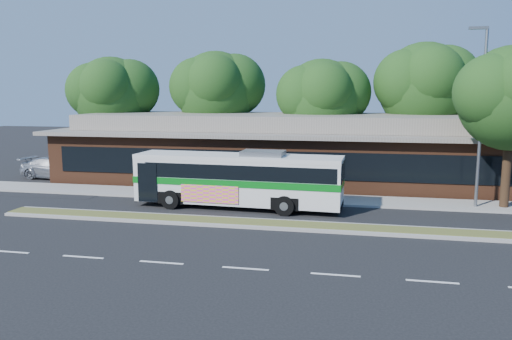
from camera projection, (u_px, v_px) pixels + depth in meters
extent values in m
plane|color=black|center=(271.00, 229.00, 21.62)|extent=(120.00, 120.00, 0.00)
cube|color=#515524|center=(273.00, 224.00, 22.19)|extent=(26.00, 1.10, 0.15)
cube|color=gray|center=(290.00, 198.00, 27.81)|extent=(44.00, 2.60, 0.12)
cube|color=black|center=(42.00, 178.00, 34.85)|extent=(14.00, 12.00, 0.01)
cube|color=#562E1B|center=(303.00, 156.00, 33.97)|extent=(32.00, 10.00, 3.20)
cube|color=slate|center=(304.00, 131.00, 33.71)|extent=(33.20, 11.20, 0.24)
cube|color=slate|center=(304.00, 122.00, 33.61)|extent=(30.00, 8.00, 1.00)
cube|color=black|center=(294.00, 165.00, 29.08)|extent=(30.00, 0.06, 1.60)
cylinder|color=slate|center=(481.00, 121.00, 24.86)|extent=(0.16, 0.16, 9.00)
cube|color=slate|center=(479.00, 28.00, 24.26)|extent=(0.90, 0.18, 0.14)
cylinder|color=black|center=(114.00, 143.00, 38.80)|extent=(0.44, 0.44, 3.99)
sphere|color=#1F4216|center=(112.00, 95.00, 38.24)|extent=(5.80, 5.80, 5.80)
sphere|color=#1F4216|center=(130.00, 89.00, 38.33)|extent=(4.52, 4.52, 4.52)
cylinder|color=black|center=(216.00, 143.00, 38.18)|extent=(0.44, 0.44, 4.20)
sphere|color=#1F4216|center=(216.00, 91.00, 37.59)|extent=(6.00, 6.00, 6.00)
sphere|color=#1F4216|center=(235.00, 85.00, 37.69)|extent=(4.68, 4.68, 4.68)
cylinder|color=black|center=(320.00, 149.00, 35.67)|extent=(0.44, 0.44, 3.78)
sphere|color=#1F4216|center=(321.00, 99.00, 35.13)|extent=(5.60, 5.60, 5.60)
sphere|color=#1F4216|center=(340.00, 93.00, 35.22)|extent=(4.37, 4.37, 4.37)
cylinder|color=black|center=(421.00, 146.00, 35.21)|extent=(0.44, 0.44, 4.41)
sphere|color=#1F4216|center=(424.00, 87.00, 34.59)|extent=(6.20, 6.20, 6.20)
sphere|color=#1F4216|center=(444.00, 80.00, 34.69)|extent=(4.84, 4.84, 4.84)
cube|color=silver|center=(238.00, 179.00, 25.54)|extent=(10.69, 2.74, 2.44)
cube|color=black|center=(243.00, 169.00, 25.40)|extent=(9.84, 2.74, 0.73)
cube|color=silver|center=(238.00, 157.00, 25.37)|extent=(10.70, 2.76, 0.23)
cube|color=#046714|center=(238.00, 180.00, 25.55)|extent=(10.74, 2.79, 0.34)
cube|color=black|center=(143.00, 169.00, 26.78)|extent=(0.14, 1.98, 1.51)
cube|color=black|center=(343.00, 172.00, 24.17)|extent=(0.14, 1.85, 0.97)
cube|color=#E643A8|center=(209.00, 194.00, 24.80)|extent=(3.00, 0.18, 0.88)
cube|color=slate|center=(263.00, 153.00, 25.02)|extent=(2.18, 1.51, 0.26)
cylinder|color=black|center=(171.00, 200.00, 25.42)|extent=(0.98, 0.36, 0.97)
cylinder|color=black|center=(187.00, 191.00, 27.55)|extent=(0.98, 0.36, 0.97)
cylinder|color=black|center=(284.00, 206.00, 23.99)|extent=(0.98, 0.36, 0.97)
cylinder|color=black|center=(292.00, 197.00, 26.12)|extent=(0.98, 0.36, 0.97)
imported|color=#ADAFB5|center=(56.00, 168.00, 34.44)|extent=(5.25, 2.54, 1.47)
cylinder|color=black|center=(506.00, 170.00, 25.15)|extent=(0.44, 0.44, 4.05)
sphere|color=#1F4216|center=(512.00, 98.00, 24.61)|extent=(5.19, 5.19, 5.19)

